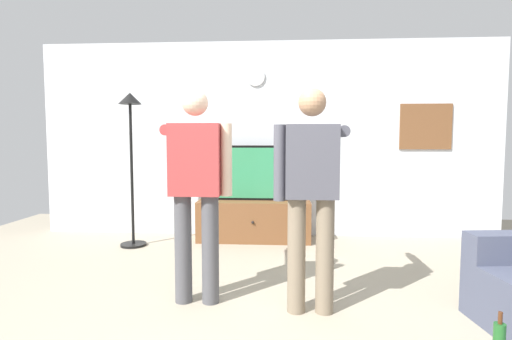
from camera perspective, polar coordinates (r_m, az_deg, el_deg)
The scene contains 9 objects.
ground_plane at distance 2.84m, azimuth -0.60°, elevation -23.63°, with size 8.40×8.40×0.00m, color #9E937F.
back_wall at distance 5.45m, azimuth 1.71°, elevation 4.53°, with size 6.40×0.10×2.70m, color silver.
tv_stand at distance 5.22m, azimuth -0.29°, elevation -7.42°, with size 1.49×0.53×0.53m.
television at distance 5.18m, azimuth -0.26°, elevation -0.43°, with size 1.29×0.07×0.73m.
wall_clock at distance 5.47m, azimuth -0.08°, elevation 13.61°, with size 0.25×0.25×0.03m, color white.
framed_picture at distance 5.74m, azimuth 23.73°, elevation 5.89°, with size 0.69×0.04×0.61m, color brown.
floor_lamp at distance 5.07m, azimuth -17.98°, elevation 4.64°, with size 0.32×0.32×1.92m.
person_standing_nearer_lamp at distance 3.18m, azimuth -8.81°, elevation -1.92°, with size 0.59×0.78×1.74m.
person_standing_nearer_couch at distance 2.99m, azimuth 8.15°, elevation -2.54°, with size 0.58×0.78×1.72m.
Camera 1 is at (0.19, -2.50, 1.33)m, focal length 27.11 mm.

